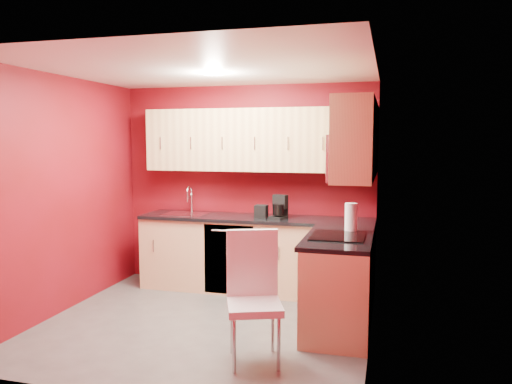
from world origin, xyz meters
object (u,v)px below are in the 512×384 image
at_px(microwave, 352,158).
at_px(napkin_holder, 261,212).
at_px(paper_towel, 351,218).
at_px(sink, 186,211).
at_px(coffee_maker, 278,207).
at_px(dining_chair, 254,299).

distance_m(microwave, napkin_holder, 1.59).
xyz_separation_m(microwave, paper_towel, (-0.02, 0.29, -0.61)).
bearing_deg(microwave, sink, 154.40).
xyz_separation_m(coffee_maker, dining_chair, (0.21, -1.83, -0.51)).
distance_m(napkin_holder, dining_chair, 1.92).
xyz_separation_m(microwave, dining_chair, (-0.69, -0.90, -1.12)).
bearing_deg(dining_chair, coffee_maker, 76.06).
distance_m(microwave, coffee_maker, 1.43).
xyz_separation_m(sink, napkin_holder, (0.99, -0.08, 0.04)).
height_order(coffee_maker, paper_towel, paper_towel).
relative_size(coffee_maker, dining_chair, 0.26).
bearing_deg(coffee_maker, microwave, -29.82).
distance_m(microwave, sink, 2.43).
xyz_separation_m(napkin_holder, dining_chair, (0.41, -1.82, -0.45)).
relative_size(coffee_maker, paper_towel, 0.95).
bearing_deg(napkin_holder, microwave, -39.71).
bearing_deg(napkin_holder, paper_towel, -30.12).
height_order(sink, napkin_holder, sink).
relative_size(napkin_holder, dining_chair, 0.14).
distance_m(coffee_maker, paper_towel, 1.09).
distance_m(microwave, paper_towel, 0.67).
distance_m(sink, paper_towel, 2.20).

